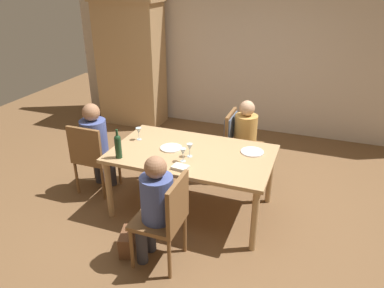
% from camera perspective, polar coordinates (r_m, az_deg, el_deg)
% --- Properties ---
extents(ground_plane, '(10.00, 10.00, 0.00)m').
position_cam_1_polar(ground_plane, '(4.41, 0.00, -9.92)').
color(ground_plane, brown).
extents(rear_room_partition, '(6.40, 0.12, 2.70)m').
position_cam_1_polar(rear_room_partition, '(6.35, 8.84, 14.12)').
color(rear_room_partition, beige).
rests_on(rear_room_partition, ground_plane).
extents(armoire_cabinet, '(1.18, 0.62, 2.18)m').
position_cam_1_polar(armoire_cabinet, '(6.68, -9.46, 12.40)').
color(armoire_cabinet, tan).
rests_on(armoire_cabinet, ground_plane).
extents(dining_table, '(1.77, 1.05, 0.74)m').
position_cam_1_polar(dining_table, '(4.07, 0.00, -2.27)').
color(dining_table, tan).
rests_on(dining_table, ground_plane).
extents(chair_left_end, '(0.44, 0.44, 0.92)m').
position_cam_1_polar(chair_left_end, '(4.61, -15.31, -1.55)').
color(chair_left_end, brown).
rests_on(chair_left_end, ground_plane).
extents(chair_far_right, '(0.46, 0.44, 0.92)m').
position_cam_1_polar(chair_far_right, '(4.81, 6.82, 1.17)').
color(chair_far_right, brown).
rests_on(chair_far_right, ground_plane).
extents(chair_near, '(0.44, 0.44, 0.92)m').
position_cam_1_polar(chair_near, '(3.40, -3.99, -11.04)').
color(chair_near, brown).
rests_on(chair_near, ground_plane).
extents(person_woman_host, '(0.31, 0.36, 1.15)m').
position_cam_1_polar(person_woman_host, '(4.64, -14.70, 0.46)').
color(person_woman_host, '#33333D').
rests_on(person_woman_host, ground_plane).
extents(person_man_bearded, '(0.33, 0.29, 1.10)m').
position_cam_1_polar(person_man_bearded, '(4.76, 8.59, 1.38)').
color(person_man_bearded, '#33333D').
rests_on(person_man_bearded, ground_plane).
extents(person_man_guest, '(0.34, 0.30, 1.12)m').
position_cam_1_polar(person_man_guest, '(3.37, -5.82, -9.05)').
color(person_man_guest, '#33333D').
rests_on(person_man_guest, ground_plane).
extents(wine_bottle_tall_green, '(0.07, 0.07, 0.33)m').
position_cam_1_polar(wine_bottle_tall_green, '(3.94, -11.41, -0.24)').
color(wine_bottle_tall_green, '#19381E').
rests_on(wine_bottle_tall_green, dining_table).
extents(wine_glass_near_left, '(0.07, 0.07, 0.15)m').
position_cam_1_polar(wine_glass_near_left, '(3.90, -0.37, -0.54)').
color(wine_glass_near_left, silver).
rests_on(wine_glass_near_left, dining_table).
extents(wine_glass_centre, '(0.07, 0.07, 0.15)m').
position_cam_1_polar(wine_glass_centre, '(4.34, -8.28, 1.98)').
color(wine_glass_centre, silver).
rests_on(wine_glass_centre, dining_table).
extents(wine_glass_near_right, '(0.07, 0.07, 0.15)m').
position_cam_1_polar(wine_glass_near_right, '(3.80, -1.41, -1.28)').
color(wine_glass_near_right, silver).
rests_on(wine_glass_near_right, dining_table).
extents(dinner_plate_host, '(0.25, 0.25, 0.01)m').
position_cam_1_polar(dinner_plate_host, '(4.08, 9.34, -1.20)').
color(dinner_plate_host, white).
rests_on(dinner_plate_host, dining_table).
extents(dinner_plate_guest_left, '(0.25, 0.25, 0.01)m').
position_cam_1_polar(dinner_plate_guest_left, '(4.12, -3.24, -0.60)').
color(dinner_plate_guest_left, silver).
rests_on(dinner_plate_guest_left, dining_table).
extents(folded_napkin, '(0.17, 0.14, 0.03)m').
position_cam_1_polar(folded_napkin, '(3.70, -1.83, -3.64)').
color(folded_napkin, beige).
rests_on(folded_napkin, dining_table).
extents(handbag, '(0.19, 0.30, 0.22)m').
position_cam_1_polar(handbag, '(3.83, -9.99, -14.68)').
color(handbag, brown).
rests_on(handbag, ground_plane).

